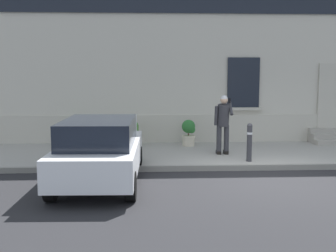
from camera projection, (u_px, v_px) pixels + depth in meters
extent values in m
plane|color=#232326|center=(267.00, 179.00, 10.10)|extent=(80.00, 80.00, 0.00)
cube|color=#99968E|center=(241.00, 154.00, 12.86)|extent=(24.00, 3.60, 0.15)
cube|color=gray|center=(257.00, 167.00, 11.02)|extent=(24.00, 0.12, 0.15)
cube|color=beige|center=(228.00, 38.00, 14.87)|extent=(24.00, 1.40, 7.50)
cube|color=#BCB7A8|center=(230.00, 130.00, 14.56)|extent=(24.00, 0.08, 1.10)
cube|color=black|center=(334.00, 98.00, 14.58)|extent=(1.00, 0.08, 2.10)
cube|color=#BCB7A8|center=(335.00, 96.00, 14.56)|extent=(1.16, 0.06, 2.24)
cube|color=black|center=(243.00, 83.00, 14.36)|extent=(1.10, 0.06, 1.70)
cube|color=#BCB7A8|center=(243.00, 109.00, 14.45)|extent=(1.30, 0.12, 0.10)
cube|color=#9E998E|center=(334.00, 135.00, 14.62)|extent=(1.79, 0.32, 0.48)
cube|color=white|center=(100.00, 157.00, 9.69)|extent=(1.87, 4.05, 0.64)
cube|color=black|center=(99.00, 132.00, 9.46)|extent=(1.61, 2.44, 0.56)
cube|color=black|center=(111.00, 150.00, 11.71)|extent=(1.66, 0.15, 0.20)
cube|color=yellow|center=(111.00, 144.00, 11.69)|extent=(0.52, 0.04, 0.12)
cube|color=#B21414|center=(83.00, 134.00, 11.64)|extent=(0.16, 0.04, 0.18)
cube|color=#B21414|center=(138.00, 134.00, 11.67)|extent=(0.16, 0.04, 0.18)
cube|color=white|center=(109.00, 126.00, 11.36)|extent=(1.49, 0.10, 0.60)
cylinder|color=black|center=(51.00, 187.00, 8.32)|extent=(0.22, 0.61, 0.60)
cylinder|color=black|center=(131.00, 186.00, 8.36)|extent=(0.22, 0.61, 0.60)
cylinder|color=black|center=(78.00, 158.00, 11.10)|extent=(0.22, 0.61, 0.60)
cylinder|color=black|center=(138.00, 158.00, 11.13)|extent=(0.22, 0.61, 0.60)
cylinder|color=#333338|center=(249.00, 144.00, 11.35)|extent=(0.14, 0.14, 0.95)
sphere|color=#333338|center=(250.00, 126.00, 11.28)|extent=(0.15, 0.15, 0.15)
cylinder|color=silver|center=(250.00, 133.00, 11.31)|extent=(0.15, 0.15, 0.06)
cylinder|color=#333338|center=(89.00, 145.00, 11.14)|extent=(0.14, 0.14, 0.95)
sphere|color=#333338|center=(89.00, 127.00, 11.08)|extent=(0.15, 0.15, 0.15)
cylinder|color=silver|center=(89.00, 134.00, 11.10)|extent=(0.15, 0.15, 0.06)
cylinder|color=#2D2D33|center=(219.00, 139.00, 12.34)|extent=(0.15, 0.15, 0.82)
cube|color=black|center=(218.00, 152.00, 12.45)|extent=(0.12, 0.28, 0.10)
cylinder|color=#2D2D33|center=(226.00, 139.00, 12.35)|extent=(0.15, 0.15, 0.82)
cube|color=black|center=(226.00, 152.00, 12.46)|extent=(0.12, 0.28, 0.10)
cylinder|color=#2D2D33|center=(223.00, 115.00, 12.20)|extent=(0.34, 0.43, 0.67)
sphere|color=tan|center=(224.00, 100.00, 12.08)|extent=(0.22, 0.22, 0.22)
sphere|color=silver|center=(224.00, 99.00, 12.08)|extent=(0.21, 0.21, 0.21)
cylinder|color=#2D2D33|center=(216.00, 116.00, 12.16)|extent=(0.09, 0.18, 0.57)
cylinder|color=#2D2D33|center=(231.00, 108.00, 12.15)|extent=(0.09, 0.42, 0.41)
cube|color=black|center=(229.00, 101.00, 12.07)|extent=(0.07, 0.02, 0.15)
cylinder|color=#2D2D30|center=(77.00, 140.00, 13.97)|extent=(0.40, 0.40, 0.34)
cylinder|color=#2D2D30|center=(77.00, 136.00, 13.95)|extent=(0.44, 0.44, 0.05)
cylinder|color=#47331E|center=(77.00, 131.00, 13.93)|extent=(0.04, 0.04, 0.24)
sphere|color=#4C843D|center=(77.00, 126.00, 13.91)|extent=(0.44, 0.44, 0.44)
sphere|color=#4C843D|center=(79.00, 129.00, 13.87)|extent=(0.24, 0.24, 0.24)
cylinder|color=#606B38|center=(132.00, 141.00, 13.71)|extent=(0.40, 0.40, 0.34)
cylinder|color=#606B38|center=(132.00, 137.00, 13.69)|extent=(0.44, 0.44, 0.05)
cylinder|color=#47331E|center=(132.00, 132.00, 13.67)|extent=(0.04, 0.04, 0.24)
sphere|color=#4C843D|center=(132.00, 127.00, 13.65)|extent=(0.44, 0.44, 0.44)
sphere|color=#4C843D|center=(135.00, 130.00, 13.62)|extent=(0.24, 0.24, 0.24)
cylinder|color=beige|center=(188.00, 141.00, 13.81)|extent=(0.40, 0.40, 0.34)
cylinder|color=beige|center=(188.00, 136.00, 13.79)|extent=(0.44, 0.44, 0.05)
cylinder|color=#47331E|center=(188.00, 132.00, 13.77)|extent=(0.04, 0.04, 0.24)
sphere|color=#286B2D|center=(189.00, 126.00, 13.75)|extent=(0.44, 0.44, 0.44)
sphere|color=#286B2D|center=(192.00, 130.00, 13.72)|extent=(0.24, 0.24, 0.24)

